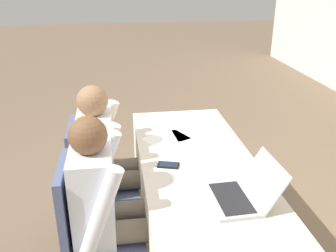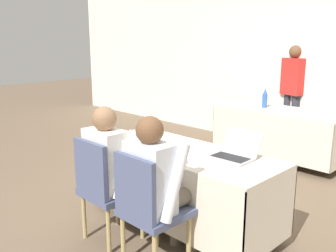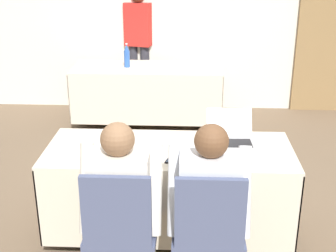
% 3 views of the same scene
% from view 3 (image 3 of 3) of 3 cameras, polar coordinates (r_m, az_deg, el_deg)
% --- Properties ---
extents(ground_plane, '(24.00, 24.00, 0.00)m').
position_cam_3_polar(ground_plane, '(3.73, 0.14, -12.98)').
color(ground_plane, brown).
extents(wall_back, '(12.00, 0.06, 2.70)m').
position_cam_3_polar(wall_back, '(6.19, 1.47, 14.36)').
color(wall_back, silver).
rests_on(wall_back, ground_plane).
extents(conference_table_near, '(1.78, 0.72, 0.73)m').
position_cam_3_polar(conference_table_near, '(3.45, 0.15, -5.48)').
color(conference_table_near, beige).
rests_on(conference_table_near, ground_plane).
extents(conference_table_far, '(1.78, 0.72, 0.73)m').
position_cam_3_polar(conference_table_far, '(5.69, -2.50, 5.46)').
color(conference_table_far, beige).
rests_on(conference_table_far, ground_plane).
extents(laptop, '(0.35, 0.36, 0.21)m').
position_cam_3_polar(laptop, '(3.49, 7.64, -1.41)').
color(laptop, '#B7B7BC').
rests_on(laptop, conference_table_near).
extents(cell_phone, '(0.11, 0.15, 0.01)m').
position_cam_3_polar(cell_phone, '(3.20, 0.59, -4.11)').
color(cell_phone, black).
rests_on(cell_phone, conference_table_near).
extents(paper_beside_laptop, '(0.23, 0.31, 0.00)m').
position_cam_3_polar(paper_beside_laptop, '(3.33, 3.46, -3.15)').
color(paper_beside_laptop, white).
rests_on(paper_beside_laptop, conference_table_near).
extents(paper_centre_table, '(0.32, 0.36, 0.00)m').
position_cam_3_polar(paper_centre_table, '(3.27, -6.33, -3.71)').
color(paper_centre_table, white).
rests_on(paper_centre_table, conference_table_near).
extents(paper_left_edge, '(0.23, 0.31, 0.00)m').
position_cam_3_polar(paper_left_edge, '(3.47, -6.60, -2.20)').
color(paper_left_edge, white).
rests_on(paper_left_edge, conference_table_near).
extents(water_bottle, '(0.07, 0.07, 0.28)m').
position_cam_3_polar(water_bottle, '(5.63, -5.04, 8.45)').
color(water_bottle, '#2D5BB7').
rests_on(water_bottle, conference_table_far).
extents(chair_near_left, '(0.44, 0.44, 0.90)m').
position_cam_3_polar(chair_near_left, '(2.93, -5.81, -12.06)').
color(chair_near_left, tan).
rests_on(chair_near_left, ground_plane).
extents(chair_near_right, '(0.44, 0.44, 0.90)m').
position_cam_3_polar(chair_near_right, '(2.90, 4.96, -12.35)').
color(chair_near_right, tan).
rests_on(chair_near_right, ground_plane).
extents(person_checkered_shirt, '(0.50, 0.52, 1.16)m').
position_cam_3_polar(person_checkered_shirt, '(2.93, -5.64, -8.34)').
color(person_checkered_shirt, '#665B4C').
rests_on(person_checkered_shirt, ground_plane).
extents(person_white_shirt, '(0.50, 0.52, 1.16)m').
position_cam_3_polar(person_white_shirt, '(2.91, 4.99, -8.59)').
color(person_white_shirt, '#665B4C').
rests_on(person_white_shirt, ground_plane).
extents(person_red_shirt, '(0.38, 0.28, 1.59)m').
position_cam_3_polar(person_red_shirt, '(6.26, -3.57, 10.36)').
color(person_red_shirt, '#33333D').
rests_on(person_red_shirt, ground_plane).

